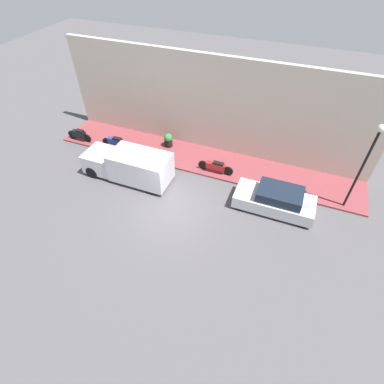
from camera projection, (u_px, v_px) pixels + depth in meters
The scene contains 10 objects.
ground_plane at pixel (172, 211), 15.79m from camera, with size 60.00×60.00×0.00m, color #514F51.
sidewalk at pixel (202, 160), 18.94m from camera, with size 2.83×19.28×0.11m.
building_facade at pixel (212, 106), 17.98m from camera, with size 0.30×19.28×6.00m.
parked_car at pixel (275, 200), 15.47m from camera, with size 1.74×4.07×1.37m.
delivery_van at pixel (129, 165), 17.13m from camera, with size 1.85×5.18×1.83m.
motorcycle_blue at pixel (116, 142), 19.46m from camera, with size 0.30×2.07×0.83m.
motorcycle_red at pixel (216, 166), 17.69m from camera, with size 0.30×2.15×0.74m.
motorcycle_black at pixel (79, 134), 20.17m from camera, with size 0.30×1.80×0.81m.
streetlamp at pixel (368, 155), 13.71m from camera, with size 0.36×0.36×4.86m.
potted_plant at pixel (168, 140), 19.65m from camera, with size 0.56×0.56×0.90m.
Camera 1 is at (-9.66, -4.99, 11.55)m, focal length 28.00 mm.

